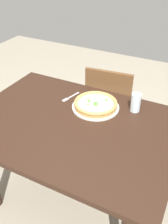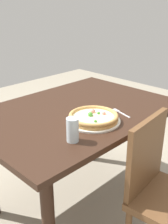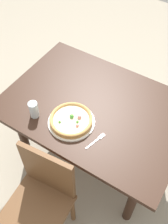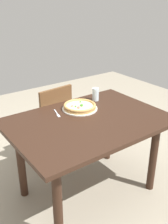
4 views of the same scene
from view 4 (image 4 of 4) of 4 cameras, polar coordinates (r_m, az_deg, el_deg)
ground_plane at (r=2.60m, az=0.88°, el=-16.75°), size 6.00×6.00×0.00m
dining_table at (r=2.23m, az=0.98°, el=-4.22°), size 1.32×0.93×0.75m
chair_near at (r=2.82m, az=-7.27°, el=-1.82°), size 0.44×0.44×0.87m
plate at (r=2.37m, az=-0.92°, el=0.74°), size 0.32×0.32×0.01m
pizza at (r=2.36m, az=-0.93°, el=1.30°), size 0.29×0.29×0.05m
fork at (r=2.29m, az=-5.86°, el=-0.39°), size 0.06×0.16×0.00m
drinking_glass at (r=2.55m, az=2.53°, el=3.88°), size 0.06×0.06×0.13m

